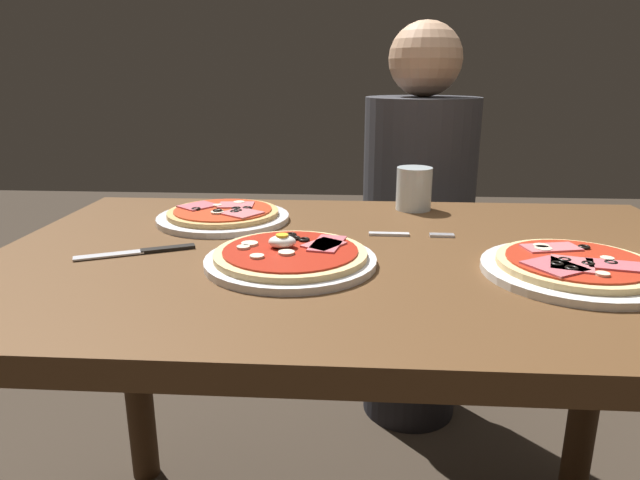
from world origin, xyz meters
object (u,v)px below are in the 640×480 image
at_px(pizza_across_left, 223,215).
at_px(fork, 404,234).
at_px(pizza_foreground, 291,257).
at_px(pizza_across_right, 576,267).
at_px(diner_person, 416,242).
at_px(water_glass_near, 414,191).
at_px(dining_table, 359,315).
at_px(knife, 145,251).

height_order(pizza_across_left, fork, pizza_across_left).
relative_size(pizza_foreground, pizza_across_right, 0.98).
distance_m(pizza_across_right, diner_person, 0.83).
relative_size(pizza_foreground, pizza_across_left, 1.01).
bearing_deg(pizza_across_left, pizza_foreground, -57.10).
height_order(water_glass_near, fork, water_glass_near).
distance_m(dining_table, pizza_foreground, 0.19).
height_order(pizza_across_right, diner_person, diner_person).
xyz_separation_m(dining_table, pizza_across_left, (-0.28, 0.19, 0.13)).
bearing_deg(water_glass_near, pizza_foreground, -120.28).
xyz_separation_m(dining_table, water_glass_near, (0.12, 0.32, 0.16)).
relative_size(dining_table, pizza_across_left, 4.65).
distance_m(water_glass_near, knife, 0.60).
height_order(dining_table, pizza_foreground, pizza_foreground).
distance_m(knife, diner_person, 0.92).
height_order(dining_table, pizza_across_left, pizza_across_left).
bearing_deg(fork, pizza_foreground, -137.54).
bearing_deg(water_glass_near, pizza_across_left, -161.98).
relative_size(pizza_across_right, water_glass_near, 2.95).
bearing_deg(pizza_across_right, diner_person, 100.74).
xyz_separation_m(water_glass_near, diner_person, (0.05, 0.38, -0.23)).
bearing_deg(diner_person, pizza_foreground, 69.95).
xyz_separation_m(pizza_across_left, diner_person, (0.45, 0.51, -0.20)).
bearing_deg(water_glass_near, knife, -144.07).
bearing_deg(pizza_across_right, knife, 174.82).
height_order(pizza_across_right, fork, pizza_across_right).
relative_size(pizza_across_left, water_glass_near, 2.86).
xyz_separation_m(pizza_foreground, knife, (-0.25, 0.04, -0.01)).
bearing_deg(dining_table, pizza_across_right, -16.47).
bearing_deg(fork, water_glass_near, 80.50).
height_order(fork, diner_person, diner_person).
xyz_separation_m(pizza_across_right, fork, (-0.24, 0.20, -0.01)).
distance_m(dining_table, diner_person, 0.72).
xyz_separation_m(water_glass_near, knife, (-0.48, -0.35, -0.04)).
relative_size(dining_table, pizza_across_right, 4.50).
height_order(water_glass_near, diner_person, diner_person).
bearing_deg(fork, knife, -163.29).
bearing_deg(pizza_foreground, pizza_across_right, -2.63).
distance_m(pizza_foreground, pizza_across_left, 0.31).
height_order(pizza_foreground, fork, pizza_foreground).
distance_m(pizza_foreground, water_glass_near, 0.45).
relative_size(dining_table, fork, 7.89).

